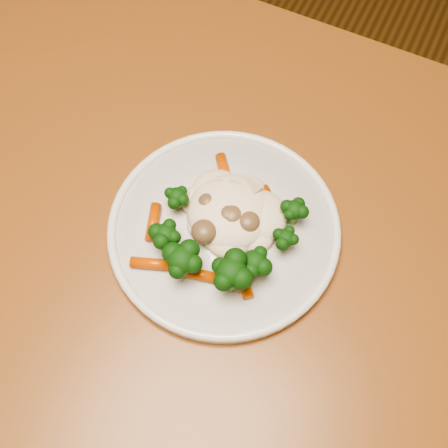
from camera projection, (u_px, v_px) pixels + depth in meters
name	position (u px, v px, depth m)	size (l,w,h in m)	color
dining_table	(170.00, 262.00, 0.72)	(1.10, 0.73, 0.75)	brown
plate	(224.00, 230.00, 0.61)	(0.25, 0.25, 0.01)	white
meal	(225.00, 229.00, 0.58)	(0.17, 0.17, 0.05)	#FDEACA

